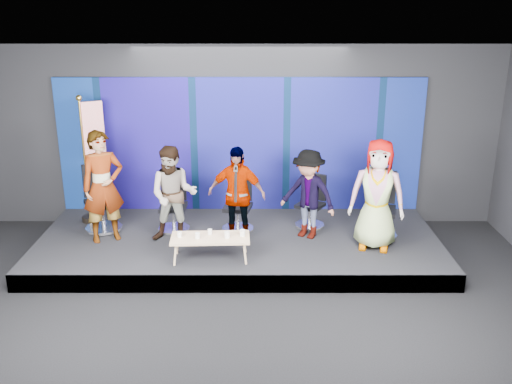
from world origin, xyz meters
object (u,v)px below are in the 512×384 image
(panelist_c, at_px, (237,195))
(chair_e, at_px, (380,216))
(flag_stand, at_px, (91,156))
(chair_c, at_px, (238,212))
(panelist_a, at_px, (103,187))
(panelist_d, at_px, (308,194))
(panelist_e, at_px, (377,195))
(mug_d, at_px, (227,235))
(panelist_b, at_px, (174,195))
(mug_e, at_px, (242,233))
(mug_b, at_px, (197,236))
(coffee_table, at_px, (210,239))
(mug_a, at_px, (180,234))
(mug_c, at_px, (210,232))
(chair_a, at_px, (102,209))
(chair_b, at_px, (174,212))
(chair_d, at_px, (311,210))

(panelist_c, distance_m, chair_e, 2.55)
(flag_stand, bearing_deg, chair_c, -36.94)
(panelist_a, relative_size, panelist_d, 1.23)
(panelist_e, height_order, mug_d, panelist_e)
(panelist_d, relative_size, mug_d, 15.32)
(panelist_b, distance_m, mug_e, 1.44)
(panelist_b, relative_size, mug_b, 18.31)
(panelist_a, xyz_separation_m, mug_d, (2.13, -0.83, -0.53))
(panelist_d, relative_size, panelist_e, 0.85)
(flag_stand, bearing_deg, panelist_d, -38.52)
(coffee_table, bearing_deg, chair_c, 71.81)
(mug_a, distance_m, mug_c, 0.49)
(chair_a, relative_size, panelist_a, 0.62)
(panelist_c, relative_size, coffee_table, 1.32)
(chair_b, height_order, mug_e, chair_b)
(panelist_d, bearing_deg, panelist_a, -145.94)
(panelist_b, height_order, panelist_d, panelist_b)
(mug_a, bearing_deg, chair_b, 102.03)
(panelist_c, distance_m, mug_c, 0.86)
(mug_a, bearing_deg, chair_d, 32.38)
(panelist_a, distance_m, mug_a, 1.67)
(panelist_a, height_order, mug_c, panelist_a)
(panelist_a, distance_m, mug_b, 1.94)
(chair_c, relative_size, panelist_e, 0.56)
(panelist_d, bearing_deg, panelist_e, 9.37)
(panelist_d, xyz_separation_m, chair_e, (1.27, 0.03, -0.41))
(chair_d, height_order, mug_a, chair_d)
(panelist_e, bearing_deg, mug_b, -155.47)
(panelist_d, height_order, mug_b, panelist_d)
(mug_c, bearing_deg, mug_d, -27.14)
(chair_b, bearing_deg, mug_b, -66.01)
(chair_c, height_order, coffee_table, chair_c)
(chair_a, xyz_separation_m, mug_b, (1.86, -1.33, 0.04))
(mug_e, bearing_deg, panelist_e, 11.30)
(panelist_d, height_order, mug_a, panelist_d)
(chair_a, height_order, chair_e, chair_a)
(mug_d, height_order, mug_e, same)
(mug_b, distance_m, mug_c, 0.25)
(mug_a, bearing_deg, mug_b, -11.49)
(panelist_b, height_order, panelist_c, panelist_c)
(panelist_c, height_order, mug_c, panelist_c)
(chair_b, relative_size, panelist_e, 0.56)
(coffee_table, bearing_deg, flag_stand, 143.26)
(mug_b, bearing_deg, chair_c, 65.08)
(panelist_a, bearing_deg, mug_c, -47.13)
(mug_e, bearing_deg, flag_stand, 149.24)
(chair_c, height_order, panelist_c, panelist_c)
(chair_b, xyz_separation_m, mug_a, (0.27, -1.25, 0.09))
(mug_e, bearing_deg, mug_c, 172.28)
(panelist_d, height_order, mug_c, panelist_d)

